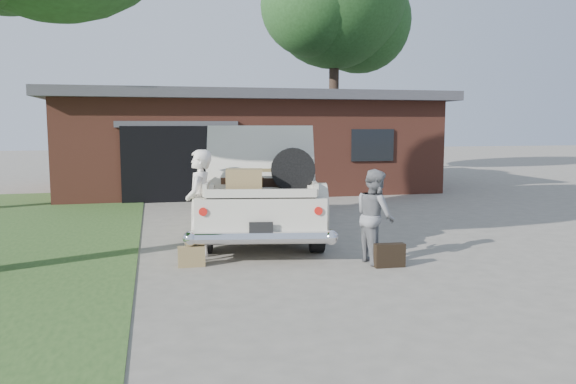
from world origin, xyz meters
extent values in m
plane|color=gray|center=(0.00, 0.00, 0.00)|extent=(90.00, 90.00, 0.00)
cube|color=brown|center=(1.00, 11.50, 1.50)|extent=(12.00, 7.00, 3.00)
cube|color=#4C4C51|center=(1.00, 11.50, 3.15)|extent=(12.80, 7.80, 0.30)
cube|color=black|center=(-1.50, 8.05, 1.10)|extent=(3.20, 0.30, 2.20)
cube|color=#4C4C51|center=(-1.50, 7.98, 2.25)|extent=(3.50, 0.12, 0.18)
cube|color=black|center=(4.50, 7.98, 1.60)|extent=(1.40, 0.08, 1.00)
cylinder|color=#38281E|center=(5.81, 15.90, 3.15)|extent=(0.44, 0.44, 6.30)
sphere|color=#275824|center=(7.22, 16.53, 6.97)|extent=(4.72, 4.72, 4.72)
sphere|color=#275824|center=(4.55, 15.11, 7.31)|extent=(4.41, 4.41, 4.41)
cube|color=beige|center=(-0.05, 2.84, 0.70)|extent=(3.10, 5.86, 0.72)
cube|color=#BCB8A6|center=(0.01, 3.16, 1.33)|extent=(2.21, 2.53, 0.58)
cube|color=black|center=(0.21, 4.20, 1.31)|extent=(1.71, 0.41, 0.49)
cube|color=black|center=(-0.18, 2.13, 1.31)|extent=(1.71, 0.41, 0.49)
cylinder|color=black|center=(-1.36, 1.16, 0.37)|extent=(0.38, 0.77, 0.73)
cylinder|color=black|center=(0.57, 0.80, 0.37)|extent=(0.38, 0.77, 0.73)
cylinder|color=black|center=(-0.66, 4.88, 0.37)|extent=(0.38, 0.77, 0.73)
cylinder|color=black|center=(1.26, 4.51, 0.37)|extent=(0.38, 0.77, 0.73)
cylinder|color=silver|center=(-0.57, 0.05, 0.44)|extent=(2.28, 0.62, 0.20)
cylinder|color=#A5140F|center=(-1.45, 0.29, 0.87)|extent=(0.15, 0.13, 0.13)
cylinder|color=#A5140F|center=(0.34, -0.04, 0.87)|extent=(0.15, 0.13, 0.13)
cube|color=black|center=(-0.57, 0.03, 0.61)|extent=(0.38, 0.09, 0.19)
cube|color=black|center=(-0.44, 0.76, 1.08)|extent=(1.92, 1.52, 0.04)
cube|color=beige|center=(-1.31, 0.92, 1.19)|extent=(0.29, 1.22, 0.20)
cube|color=beige|center=(0.44, 0.59, 1.19)|extent=(0.29, 1.22, 0.20)
cube|color=beige|center=(-0.55, 0.16, 1.15)|extent=(1.76, 0.39, 0.13)
cube|color=beige|center=(-0.38, 1.04, 1.65)|extent=(1.96, 1.02, 1.12)
cube|color=#4D3121|center=(-0.70, 1.06, 1.22)|extent=(0.80, 0.59, 0.23)
cube|color=#957B4C|center=(-0.75, 0.55, 1.30)|extent=(0.65, 0.48, 0.41)
cube|color=black|center=(-0.38, 0.97, 1.21)|extent=(0.79, 0.59, 0.22)
cube|color=#947D4B|center=(-0.24, 1.02, 1.39)|extent=(0.57, 0.43, 0.18)
cylinder|color=black|center=(0.09, 0.60, 1.47)|extent=(0.76, 0.31, 0.74)
imported|color=white|center=(-1.48, 0.70, 0.91)|extent=(0.62, 0.77, 1.82)
imported|color=slate|center=(1.27, -0.16, 0.76)|extent=(0.62, 0.78, 1.52)
cube|color=#957C4C|center=(-1.66, 0.23, 0.16)|extent=(0.43, 0.14, 0.33)
cube|color=black|center=(1.37, -0.52, 0.19)|extent=(0.49, 0.17, 0.37)
camera|label=1|loc=(-2.20, -8.54, 2.22)|focal=35.00mm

